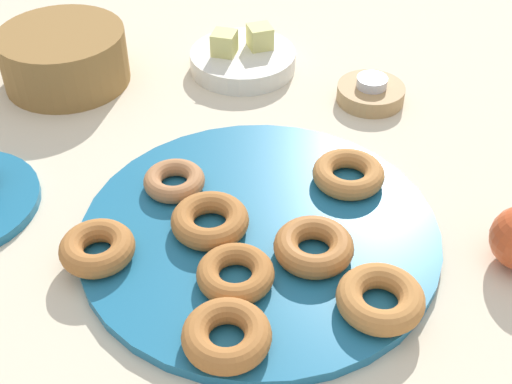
{
  "coord_description": "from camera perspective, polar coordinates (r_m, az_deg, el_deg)",
  "views": [
    {
      "loc": [
        -0.09,
        -0.58,
        0.57
      ],
      "look_at": [
        0.0,
        0.03,
        0.04
      ],
      "focal_mm": 47.96,
      "sensor_mm": 36.0,
      "label": 1
    }
  ],
  "objects": [
    {
      "name": "donut_2",
      "position": [
        0.68,
        -2.46,
        -11.86
      ],
      "size": [
        0.1,
        0.1,
        0.03
      ],
      "primitive_type": "torus",
      "rotation": [
        0.0,
        0.0,
        0.12
      ],
      "color": "#AD6B33",
      "rests_on": "donut_plate"
    },
    {
      "name": "basket",
      "position": [
        1.11,
        -15.69,
        10.77
      ],
      "size": [
        0.25,
        0.25,
        0.08
      ],
      "primitive_type": "cylinder",
      "rotation": [
        0.0,
        0.0,
        4.38
      ],
      "color": "olive",
      "rests_on": "ground_plane"
    },
    {
      "name": "donut_7",
      "position": [
        0.72,
        10.33,
        -8.75
      ],
      "size": [
        0.11,
        0.11,
        0.03
      ],
      "primitive_type": "torus",
      "rotation": [
        0.0,
        0.0,
        6.07
      ],
      "color": "#BC7A3D",
      "rests_on": "donut_plate"
    },
    {
      "name": "donut_3",
      "position": [
        0.78,
        -13.11,
        -4.57
      ],
      "size": [
        0.09,
        0.09,
        0.03
      ],
      "primitive_type": "torus",
      "rotation": [
        0.0,
        0.0,
        4.81
      ],
      "color": "#AD6B33",
      "rests_on": "donut_plate"
    },
    {
      "name": "candle_holder",
      "position": [
        1.06,
        9.53,
        8.1
      ],
      "size": [
        0.1,
        0.1,
        0.02
      ],
      "primitive_type": "cylinder",
      "color": "tan",
      "rests_on": "ground_plane"
    },
    {
      "name": "tealight",
      "position": [
        1.04,
        9.65,
        9.02
      ],
      "size": [
        0.05,
        0.05,
        0.01
      ],
      "primitive_type": "cylinder",
      "color": "silver",
      "rests_on": "candle_holder"
    },
    {
      "name": "melon_chunk_left",
      "position": [
        1.1,
        -2.69,
        12.31
      ],
      "size": [
        0.05,
        0.05,
        0.04
      ],
      "primitive_type": "cube",
      "rotation": [
        0.0,
        0.0,
        -0.39
      ],
      "color": "#DBD67A",
      "rests_on": "fruit_bowl"
    },
    {
      "name": "fruit_bowl",
      "position": [
        1.12,
        -1.11,
        10.92
      ],
      "size": [
        0.17,
        0.17,
        0.03
      ],
      "primitive_type": "cylinder",
      "color": "silver",
      "rests_on": "ground_plane"
    },
    {
      "name": "donut_1",
      "position": [
        0.86,
        -6.83,
        0.94
      ],
      "size": [
        0.11,
        0.11,
        0.02
      ],
      "primitive_type": "torus",
      "rotation": [
        0.0,
        0.0,
        0.89
      ],
      "color": "#B27547",
      "rests_on": "donut_plate"
    },
    {
      "name": "ground_plane",
      "position": [
        0.81,
        0.29,
        -3.7
      ],
      "size": [
        2.4,
        2.4,
        0.0
      ],
      "primitive_type": "plane",
      "color": "beige"
    },
    {
      "name": "donut_4",
      "position": [
        0.74,
        -1.73,
        -6.83
      ],
      "size": [
        0.11,
        0.11,
        0.02
      ],
      "primitive_type": "torus",
      "rotation": [
        0.0,
        0.0,
        4.25
      ],
      "color": "#AD6B33",
      "rests_on": "donut_plate"
    },
    {
      "name": "melon_chunk_right",
      "position": [
        1.12,
        0.33,
        12.82
      ],
      "size": [
        0.04,
        0.04,
        0.04
      ],
      "primitive_type": "cube",
      "rotation": [
        0.0,
        0.0,
        0.17
      ],
      "color": "#DBD67A",
      "rests_on": "fruit_bowl"
    },
    {
      "name": "donut_5",
      "position": [
        0.77,
        4.84,
        -4.56
      ],
      "size": [
        0.09,
        0.09,
        0.03
      ],
      "primitive_type": "torus",
      "rotation": [
        0.0,
        0.0,
        3.09
      ],
      "color": "#AD6B33",
      "rests_on": "donut_plate"
    },
    {
      "name": "donut_0",
      "position": [
        0.8,
        -3.87,
        -2.38
      ],
      "size": [
        0.13,
        0.13,
        0.03
      ],
      "primitive_type": "torus",
      "rotation": [
        0.0,
        0.0,
        2.43
      ],
      "color": "#AD6B33",
      "rests_on": "donut_plate"
    },
    {
      "name": "donut_plate",
      "position": [
        0.81,
        0.3,
        -3.35
      ],
      "size": [
        0.42,
        0.42,
        0.01
      ],
      "primitive_type": "cylinder",
      "color": "#1E6B93",
      "rests_on": "ground_plane"
    },
    {
      "name": "donut_6",
      "position": [
        0.87,
        7.72,
        1.5
      ],
      "size": [
        0.13,
        0.13,
        0.03
      ],
      "primitive_type": "torus",
      "rotation": [
        0.0,
        0.0,
        2.45
      ],
      "color": "#BC7A3D",
      "rests_on": "donut_plate"
    }
  ]
}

